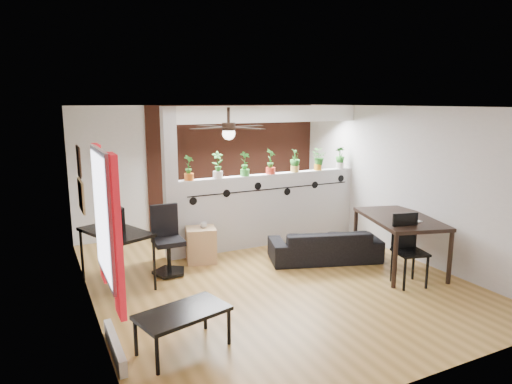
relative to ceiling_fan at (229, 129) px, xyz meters
name	(u,v)px	position (x,y,z in m)	size (l,w,h in m)	color
room_shell	(271,195)	(0.80, 0.30, -1.01)	(6.30, 7.10, 2.90)	olive
partition_wall	(270,209)	(1.60, 1.80, -1.64)	(3.60, 0.18, 1.35)	#BCBCC1
ceiling_header	(271,114)	(1.60, 1.80, 0.14)	(3.60, 0.18, 0.30)	white
pier_column	(170,185)	(-0.31, 1.80, -1.01)	(0.22, 0.20, 2.60)	#BCBCC1
brick_panel	(238,167)	(1.60, 3.27, -1.01)	(3.90, 0.05, 2.60)	#9E462E
vine_decal	(273,189)	(1.60, 1.70, -1.23)	(3.31, 0.01, 0.30)	black
window_assembly	(105,219)	(-1.76, -0.90, -0.81)	(0.09, 1.30, 1.55)	white
baseboard_heater	(115,346)	(-1.74, -0.90, -2.22)	(0.08, 1.00, 0.18)	silver
corkboard	(81,196)	(-1.78, 1.25, -0.96)	(0.03, 0.60, 0.45)	#977A49
framed_art	(79,161)	(-1.78, 1.20, -0.46)	(0.03, 0.34, 0.44)	#8C7259
ceiling_fan	(229,129)	(0.00, 0.00, 0.00)	(1.19, 1.19, 0.43)	black
potted_plant_0	(189,167)	(0.02, 1.80, -0.73)	(0.28, 0.29, 0.44)	#C35B17
potted_plant_1	(218,164)	(0.55, 1.80, -0.72)	(0.28, 0.24, 0.47)	silver
potted_plant_2	(245,163)	(1.07, 1.80, -0.73)	(0.29, 0.30, 0.45)	green
potted_plant_3	(271,161)	(1.60, 1.80, -0.71)	(0.23, 0.27, 0.47)	red
potted_plant_4	(295,160)	(2.13, 1.80, -0.73)	(0.22, 0.26, 0.44)	gold
potted_plant_5	(318,159)	(2.65, 1.80, -0.74)	(0.26, 0.27, 0.42)	orange
potted_plant_6	(340,157)	(3.18, 1.80, -0.73)	(0.25, 0.21, 0.43)	silver
sofa	(325,246)	(1.99, 0.56, -2.06)	(1.77, 0.70, 0.52)	black
cube_shelf	(201,245)	(0.07, 1.43, -2.02)	(0.48, 0.43, 0.59)	tan
cup	(203,225)	(0.12, 1.43, -1.68)	(0.12, 0.12, 0.09)	gray
computer_desk	(116,236)	(-1.37, 1.01, -1.55)	(1.00, 1.30, 0.84)	black
monitor	(113,222)	(-1.37, 1.16, -1.38)	(0.06, 0.35, 0.20)	black
office_chair	(167,244)	(-0.57, 1.16, -1.84)	(0.56, 0.56, 1.07)	black
dining_table	(400,222)	(2.85, -0.28, -1.55)	(1.36, 1.78, 0.86)	black
book	(410,221)	(2.75, -0.58, -1.44)	(0.16, 0.22, 0.02)	gray
folding_chair	(407,243)	(2.51, -0.80, -1.69)	(0.51, 0.51, 1.05)	black
coffee_table	(183,315)	(-1.05, -1.14, -1.91)	(1.08, 0.77, 0.46)	black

